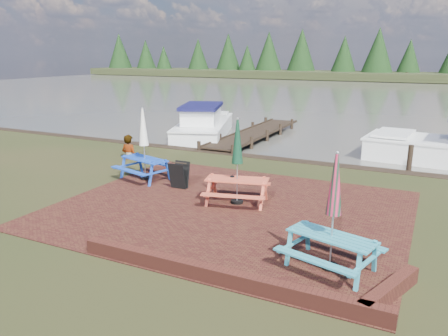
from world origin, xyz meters
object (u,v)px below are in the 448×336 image
picnic_table_teal (332,230)px  person (128,135)px  jetty (254,133)px  boat_jetty (204,126)px  picnic_table_red (237,175)px  chalkboard (179,175)px  picnic_table_blue (145,155)px

picnic_table_teal → person: 10.79m
jetty → boat_jetty: 2.65m
picnic_table_red → chalkboard: bearing=153.8°
picnic_table_red → jetty: (-3.49, 9.77, -0.71)m
picnic_table_red → chalkboard: picnic_table_red is taller
picnic_table_teal → picnic_table_red: 4.14m
picnic_table_blue → person: (-2.31, 2.12, 0.13)m
picnic_table_red → boat_jetty: bearing=109.7°
jetty → person: (-2.53, -6.79, 0.83)m
chalkboard → jetty: (-1.33, 9.30, -0.31)m
picnic_table_red → picnic_table_blue: size_ratio=1.01×
picnic_table_blue → person: size_ratio=1.23×
picnic_table_teal → chalkboard: (-5.33, 3.14, -0.38)m
picnic_table_blue → chalkboard: picnic_table_blue is taller
picnic_table_red → chalkboard: size_ratio=2.85×
picnic_table_blue → person: bearing=153.3°
chalkboard → jetty: size_ratio=0.09×
picnic_table_teal → boat_jetty: bearing=143.5°
picnic_table_teal → jetty: picnic_table_teal is taller
boat_jetty → person: size_ratio=3.72×
picnic_table_teal → chalkboard: picnic_table_teal is taller
picnic_table_red → person: bearing=139.9°
picnic_table_blue → jetty: (0.22, 8.91, -0.70)m
jetty → picnic_table_teal: bearing=-61.8°
picnic_table_blue → picnic_table_teal: bearing=-11.3°
picnic_table_blue → boat_jetty: 8.60m
chalkboard → person: bearing=145.5°
picnic_table_teal → picnic_table_blue: size_ratio=0.98×
boat_jetty → person: bearing=-109.2°
jetty → person: person is taller
picnic_table_blue → boat_jetty: picnic_table_blue is taller
picnic_table_teal → boat_jetty: (-9.21, 11.80, -0.42)m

